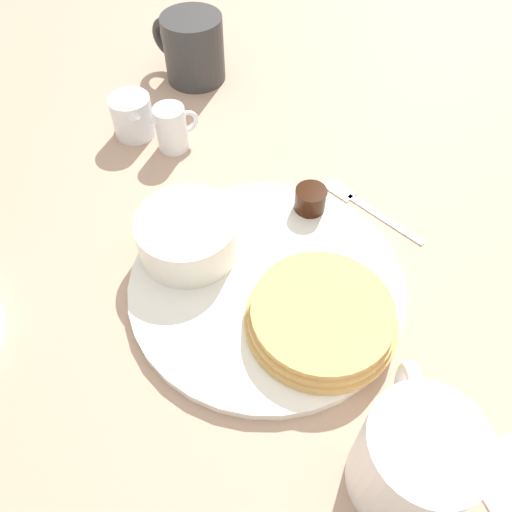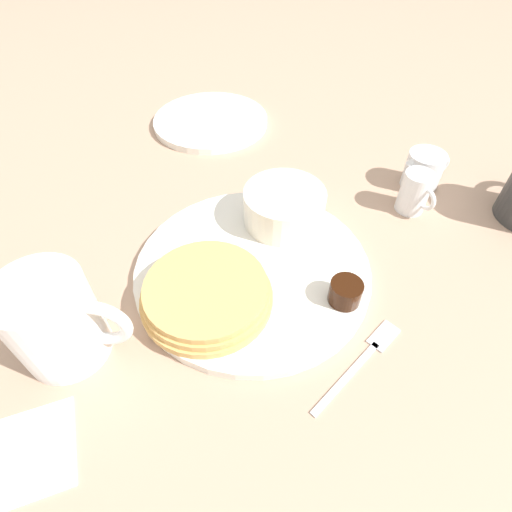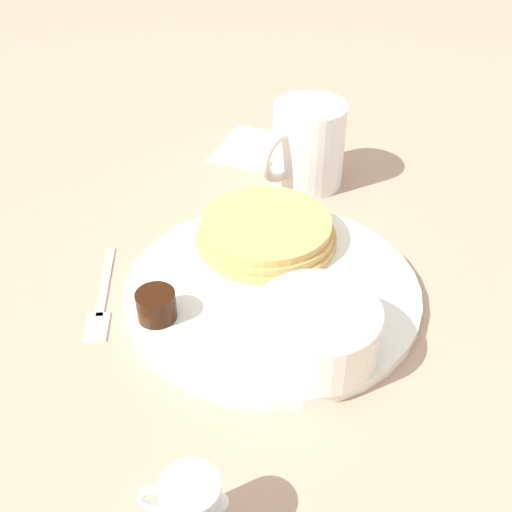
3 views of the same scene
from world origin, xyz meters
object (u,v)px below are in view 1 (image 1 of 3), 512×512
Objects in this scene: plate at (266,283)px; second_mug at (192,48)px; coffee_mug at (412,458)px; creamer_pitcher_far at (132,116)px; fork at (361,204)px; creamer_pitcher_near at (172,128)px; bowl at (188,234)px.

second_mug reaches higher than plate.
coffee_mug is 0.53m from creamer_pitcher_far.
creamer_pitcher_far is 0.32m from fork.
second_mug is (0.15, -0.06, 0.02)m from creamer_pitcher_near.
creamer_pitcher_far is at bearing 7.64° from bowl.
bowl is 0.91× the size of coffee_mug.
creamer_pitcher_near reaches higher than fork.
creamer_pitcher_near is 0.06m from creamer_pitcher_far.
bowl is at bearing 167.66° from second_mug.
fork is at bearing -84.49° from bowl.
creamer_pitcher_near is at bearing -4.63° from bowl.
creamer_pitcher_near is (0.19, -0.02, -0.01)m from bowl.
creamer_pitcher_near is 0.58× the size of second_mug.
bowl is 1.00× the size of second_mug.
plate is at bearing 179.18° from second_mug.
creamer_pitcher_near is at bearing 12.08° from plate.
bowl is 0.35m from second_mug.
creamer_pitcher_near is at bearing 49.89° from fork.
bowl is (0.06, 0.07, 0.03)m from plate.
coffee_mug is at bearing -166.58° from plate.
coffee_mug is 0.48m from creamer_pitcher_near.
plate is at bearing -161.23° from creamer_pitcher_far.
plate is 2.42× the size of coffee_mug.
coffee_mug reaches higher than fork.
bowl is 0.22m from fork.
fork is (0.08, -0.15, -0.00)m from plate.
bowl is at bearing 23.50° from coffee_mug.
creamer_pitcher_far reaches higher than fork.
coffee_mug is 1.50× the size of creamer_pitcher_far.
bowl is at bearing -172.36° from creamer_pitcher_far.
creamer_pitcher_near is at bearing 158.81° from second_mug.
second_mug reaches higher than bowl.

